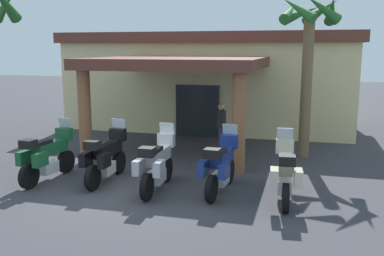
% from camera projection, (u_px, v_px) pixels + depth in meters
% --- Properties ---
extents(ground_plane, '(80.00, 80.00, 0.00)m').
position_uv_depth(ground_plane, '(125.00, 191.00, 10.94)').
color(ground_plane, '#38383D').
extents(motel_building, '(12.76, 11.07, 4.22)m').
position_uv_depth(motel_building, '(211.00, 79.00, 19.87)').
color(motel_building, beige).
rests_on(motel_building, ground_plane).
extents(motorcycle_green, '(0.73, 2.21, 1.61)m').
position_uv_depth(motorcycle_green, '(47.00, 156.00, 11.70)').
color(motorcycle_green, black).
rests_on(motorcycle_green, ground_plane).
extents(motorcycle_black, '(0.70, 2.21, 1.61)m').
position_uv_depth(motorcycle_black, '(106.00, 157.00, 11.59)').
color(motorcycle_black, black).
rests_on(motorcycle_black, ground_plane).
extents(motorcycle_silver, '(0.71, 2.21, 1.61)m').
position_uv_depth(motorcycle_silver, '(157.00, 164.00, 10.87)').
color(motorcycle_silver, black).
rests_on(motorcycle_silver, ground_plane).
extents(motorcycle_blue, '(0.73, 2.21, 1.61)m').
position_uv_depth(motorcycle_blue, '(221.00, 165.00, 10.72)').
color(motorcycle_blue, black).
rests_on(motorcycle_blue, ground_plane).
extents(motorcycle_cream, '(0.74, 2.21, 1.61)m').
position_uv_depth(motorcycle_cream, '(285.00, 172.00, 10.13)').
color(motorcycle_cream, black).
rests_on(motorcycle_cream, ground_plane).
extents(pedestrian, '(0.32, 0.53, 1.68)m').
position_uv_depth(pedestrian, '(221.00, 124.00, 15.07)').
color(pedestrian, '#3F334C').
rests_on(pedestrian, ground_plane).
extents(palm_tree_near_portico, '(1.99, 2.10, 5.25)m').
position_uv_depth(palm_tree_near_portico, '(309.00, 39.00, 13.77)').
color(palm_tree_near_portico, brown).
rests_on(palm_tree_near_portico, ground_plane).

